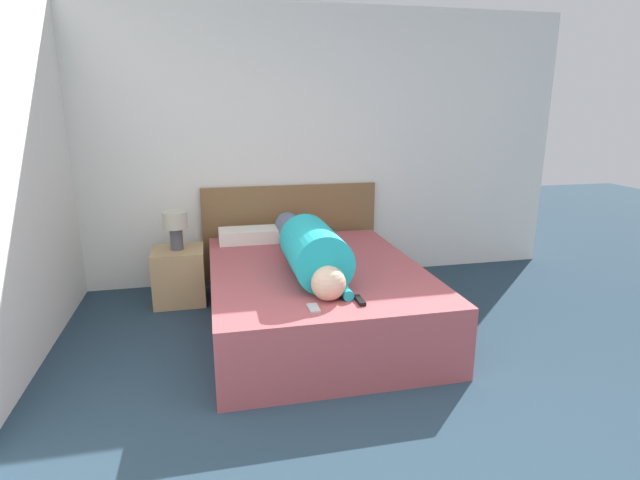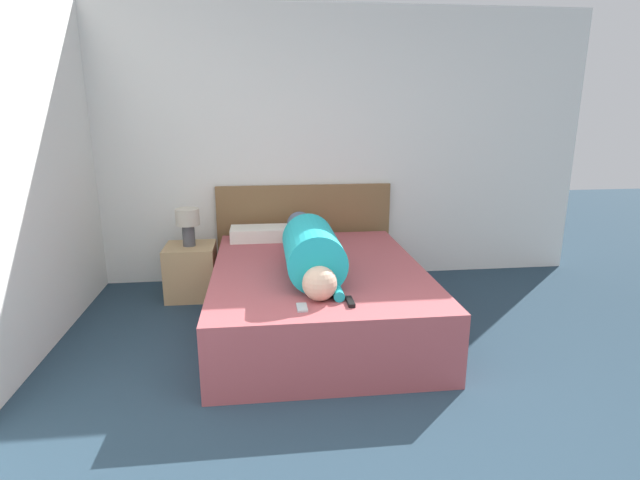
% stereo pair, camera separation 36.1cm
% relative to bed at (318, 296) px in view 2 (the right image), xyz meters
% --- Properties ---
extents(wall_back, '(5.34, 0.06, 2.60)m').
position_rel_bed_xyz_m(wall_back, '(0.13, 1.23, 1.05)').
color(wall_back, white).
rests_on(wall_back, ground_plane).
extents(wall_left, '(0.06, 4.40, 2.60)m').
position_rel_bed_xyz_m(wall_left, '(-1.97, -0.40, 1.05)').
color(wall_left, white).
rests_on(wall_left, ground_plane).
extents(bed, '(1.59, 2.08, 0.49)m').
position_rel_bed_xyz_m(bed, '(0.00, 0.00, 0.00)').
color(bed, '#A84C51').
rests_on(bed, ground_plane).
extents(headboard, '(1.71, 0.04, 0.95)m').
position_rel_bed_xyz_m(headboard, '(0.00, 1.16, 0.23)').
color(headboard, brown).
rests_on(headboard, ground_plane).
extents(nightstand, '(0.44, 0.43, 0.48)m').
position_rel_bed_xyz_m(nightstand, '(-1.07, 0.76, -0.01)').
color(nightstand, tan).
rests_on(nightstand, ground_plane).
extents(table_lamp, '(0.21, 0.21, 0.34)m').
position_rel_bed_xyz_m(table_lamp, '(-1.07, 0.76, 0.45)').
color(table_lamp, '#4C4C51').
rests_on(table_lamp, nightstand).
extents(person_lying, '(0.40, 1.77, 0.40)m').
position_rel_bed_xyz_m(person_lying, '(-0.07, -0.08, 0.42)').
color(person_lying, '#DBB293').
rests_on(person_lying, bed).
extents(pillow_near_headboard, '(0.63, 0.28, 0.12)m').
position_rel_bed_xyz_m(pillow_near_headboard, '(-0.39, 0.84, 0.31)').
color(pillow_near_headboard, silver).
rests_on(pillow_near_headboard, bed).
extents(tv_remote, '(0.04, 0.15, 0.02)m').
position_rel_bed_xyz_m(tv_remote, '(0.12, -0.78, 0.26)').
color(tv_remote, black).
rests_on(tv_remote, bed).
extents(cell_phone, '(0.06, 0.13, 0.01)m').
position_rel_bed_xyz_m(cell_phone, '(-0.19, -0.82, 0.25)').
color(cell_phone, '#B2B7BC').
rests_on(cell_phone, bed).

